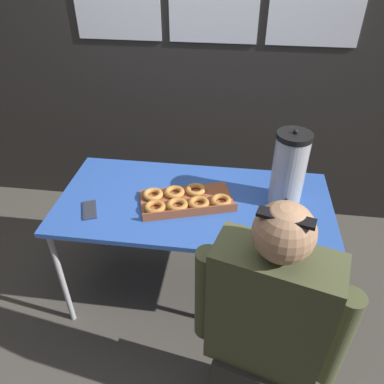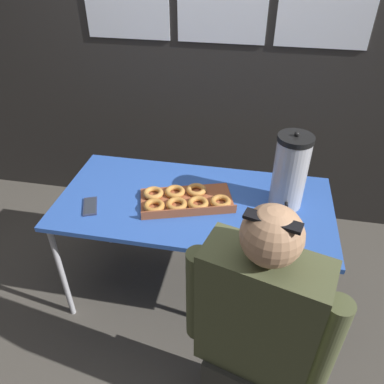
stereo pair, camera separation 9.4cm
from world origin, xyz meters
name	(u,v)px [view 2 (the right image)]	position (x,y,z in m)	size (l,w,h in m)	color
ground_plane	(194,289)	(0.00, 0.00, 0.00)	(12.00, 12.00, 0.00)	#4C473F
back_wall	(222,38)	(0.00, 1.00, 1.38)	(6.00, 0.11, 2.76)	#282623
folding_table	(194,207)	(0.00, 0.00, 0.70)	(1.52, 0.75, 0.75)	#2D56B2
donut_box	(184,200)	(-0.05, -0.03, 0.77)	(0.56, 0.41, 0.05)	brown
coffee_urn	(290,172)	(0.50, 0.07, 0.96)	(0.18, 0.21, 0.44)	#B7B7BC
cell_phone	(90,206)	(-0.55, -0.16, 0.75)	(0.13, 0.17, 0.01)	#2D334C
person_seated	(255,338)	(0.39, -0.70, 0.61)	(0.61, 0.34, 1.29)	#33332D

